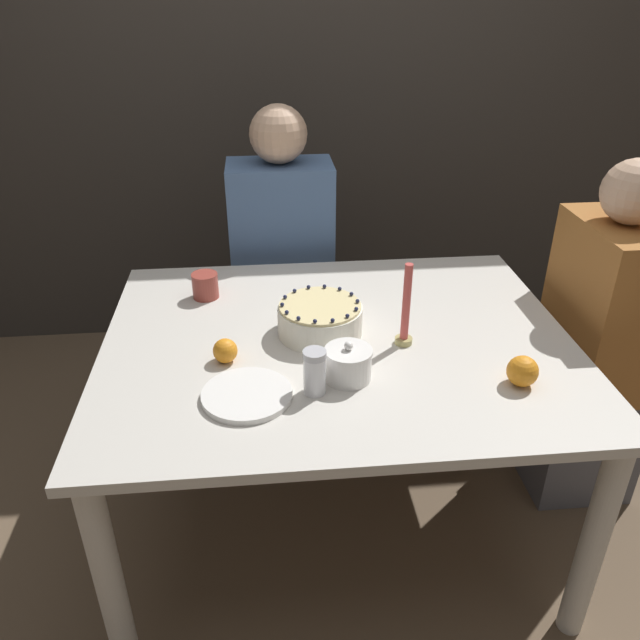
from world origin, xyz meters
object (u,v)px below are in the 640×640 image
(cake, at_px, (320,319))
(candle, at_px, (406,313))
(person_man_blue_shirt, at_px, (283,282))
(person_woman_floral, at_px, (593,359))
(sugar_shaker, at_px, (315,372))
(sugar_bowl, at_px, (349,364))

(cake, bearing_deg, candle, -19.50)
(candle, bearing_deg, cake, 160.50)
(person_man_blue_shirt, relative_size, person_woman_floral, 1.05)
(cake, relative_size, person_woman_floral, 0.21)
(sugar_shaker, height_order, candle, candle)
(cake, height_order, person_woman_floral, person_woman_floral)
(cake, distance_m, person_man_blue_shirt, 0.75)
(person_man_blue_shirt, bearing_deg, sugar_bowl, 98.03)
(sugar_shaker, height_order, person_woman_floral, person_woman_floral)
(sugar_shaker, bearing_deg, person_woman_floral, 21.03)
(sugar_bowl, height_order, candle, candle)
(person_woman_floral, bearing_deg, sugar_bowl, 110.02)
(cake, distance_m, sugar_shaker, 0.30)
(sugar_bowl, distance_m, person_woman_floral, 0.97)
(cake, relative_size, person_man_blue_shirt, 0.20)
(cake, height_order, candle, candle)
(person_woman_floral, bearing_deg, person_man_blue_shirt, 58.00)
(sugar_bowl, relative_size, candle, 0.51)
(cake, xyz_separation_m, sugar_shaker, (-0.04, -0.30, 0.01))
(sugar_bowl, xyz_separation_m, candle, (0.18, 0.16, 0.06))
(candle, relative_size, person_man_blue_shirt, 0.20)
(sugar_bowl, xyz_separation_m, person_woman_floral, (0.88, 0.32, -0.25))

